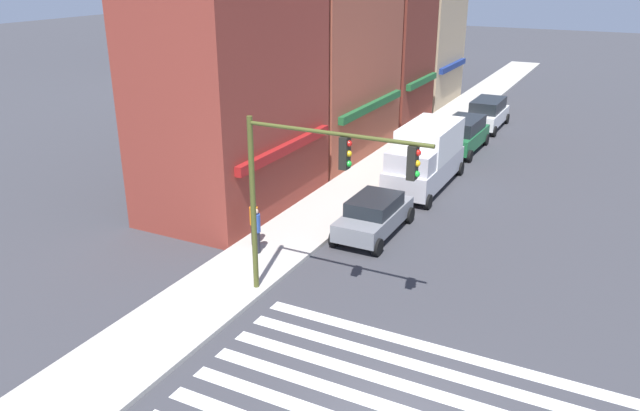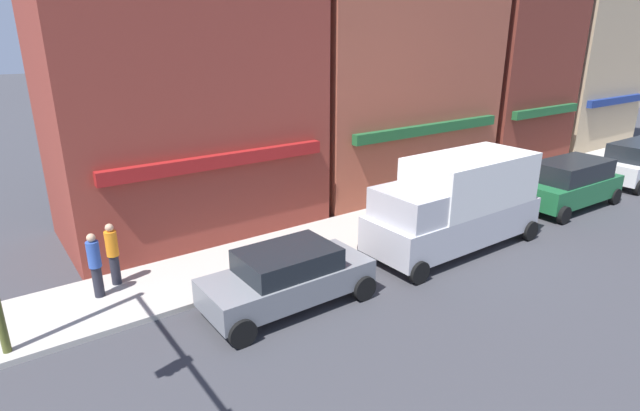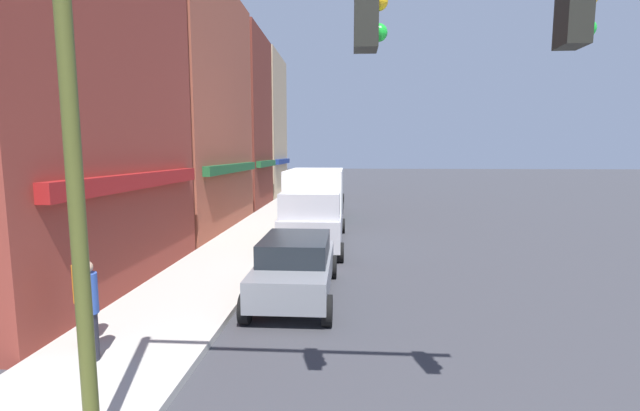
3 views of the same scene
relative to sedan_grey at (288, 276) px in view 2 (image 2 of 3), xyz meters
The scene contains 7 objects.
storefront_row 15.19m from the sedan_grey, 28.13° to the left, with size 32.98×5.30×11.69m.
sedan_grey is the anchor object (origin of this frame).
box_truck_silver 6.47m from the sedan_grey, ahead, with size 6.20×2.42×3.04m.
suv_green 13.39m from the sedan_grey, ahead, with size 4.75×2.12×1.94m.
suv_white 19.43m from the sedan_grey, ahead, with size 4.71×2.12×1.94m.
pedestrian_orange_vest 4.89m from the sedan_grey, 133.38° to the left, with size 0.32×0.32×1.77m.
pedestrian_blue_shirt 4.99m from the sedan_grey, 141.65° to the left, with size 0.32×0.32×1.77m.
Camera 2 is at (4.16, -5.05, 6.69)m, focal length 28.00 mm.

